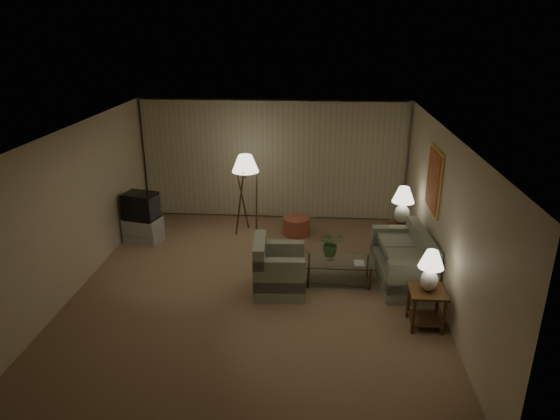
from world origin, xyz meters
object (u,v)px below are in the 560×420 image
Objects in this scene: side_table_near at (427,301)px; armchair at (279,271)px; crt_tv at (141,206)px; table_lamp_far at (403,202)px; side_table_far at (400,233)px; ottoman at (296,226)px; tv_cabinet at (143,230)px; table_lamp_near at (431,267)px; sofa at (402,263)px; coffee_table at (339,268)px; floor_lamp at (246,193)px; vase at (331,256)px.

armchair is at bearing 158.80° from side_table_near.
table_lamp_far is at bearing 12.03° from crt_tv.
side_table_far reaches higher than ottoman.
ottoman is (3.13, 0.59, -0.06)m from tv_cabinet.
table_lamp_near reaches higher than ottoman.
tv_cabinet is at bearing 0.00° from crt_tv.
crt_tv is 3.24m from ottoman.
table_lamp_far is (0.00, 2.60, 0.06)m from table_lamp_near.
coffee_table is (-1.09, -0.10, -0.09)m from sofa.
coffee_table is at bearing -6.96° from crt_tv.
coffee_table is 2.87m from floor_lamp.
table_lamp_far is 4.70× the size of vase.
tv_cabinet is at bearing 152.58° from table_lamp_near.
table_lamp_near is at bearing -14.31° from crt_tv.
side_table_far is 1.84m from coffee_table.
armchair reaches higher than sofa.
side_table_near is 0.83× the size of crt_tv.
tv_cabinet is at bearing -108.97° from sofa.
coffee_table is (-1.24, -1.35, -0.76)m from table_lamp_far.
crt_tv is (-5.20, 2.70, -0.20)m from table_lamp_near.
table_lamp_far is at bearing -153.43° from side_table_far.
table_lamp_far reaches higher than side_table_near.
armchair reaches higher than side_table_far.
table_lamp_near is (-0.00, 0.00, 0.56)m from side_table_near.
floor_lamp reaches higher than table_lamp_far.
floor_lamp is (2.07, 0.62, 0.65)m from tv_cabinet.
ottoman is at bearing -1.48° from floor_lamp.
side_table_far is (0.00, 2.60, -0.02)m from side_table_near.
ottoman is at bearing 161.48° from table_lamp_far.
table_lamp_far reaches higher than coffee_table.
table_lamp_near reaches higher than side_table_near.
side_table_near is 1.06× the size of ottoman.
ottoman is (3.13, 0.59, -0.58)m from crt_tv.
crt_tv is (-5.20, 0.10, -0.26)m from table_lamp_far.
coffee_table is at bearing -67.94° from ottoman.
table_lamp_near is 1.89m from coffee_table.
vase is at bearing 137.99° from table_lamp_near.
sofa is 1.36m from side_table_near.
table_lamp_near is 1.93m from vase.
tv_cabinet is 4.09m from vase.
armchair is 0.83× the size of coffee_table.
side_table_near is at bearing -14.31° from tv_cabinet.
ottoman is at bearing 122.10° from table_lamp_near.
ottoman is 3.62× the size of vase.
vase is (-1.39, -1.35, -0.54)m from table_lamp_far.
crt_tv reaches higher than armchair.
coffee_table is at bearing -6.96° from tv_cabinet.
coffee_table is 0.26m from vase.
vase is (-0.15, -0.00, 0.22)m from coffee_table.
vase is at bearing 137.99° from side_table_near.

